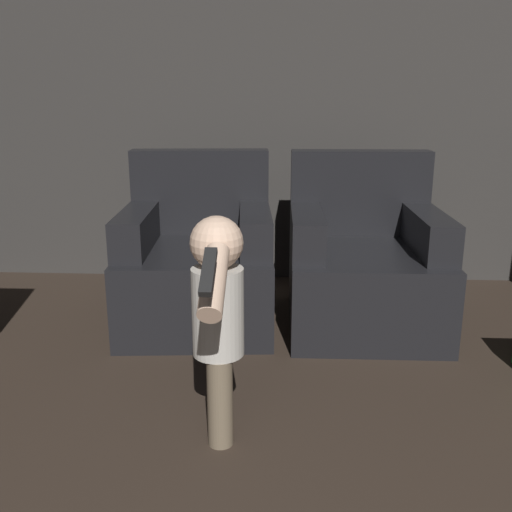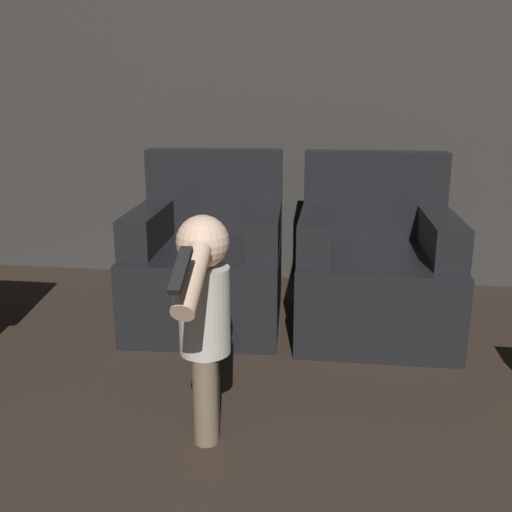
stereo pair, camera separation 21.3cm
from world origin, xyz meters
name	(u,v)px [view 1 (the left image)]	position (x,y,z in m)	size (l,w,h in m)	color
wall_back	(262,82)	(0.00, 4.50, 1.30)	(8.40, 0.05, 2.60)	#33302D
armchair_left	(198,263)	(-0.32, 3.68, 0.32)	(0.85, 0.93, 0.91)	black
armchair_right	(363,266)	(0.59, 3.68, 0.32)	(0.80, 0.88, 0.91)	black
person_toddler	(218,312)	(-0.07, 2.52, 0.49)	(0.18, 0.57, 0.82)	brown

